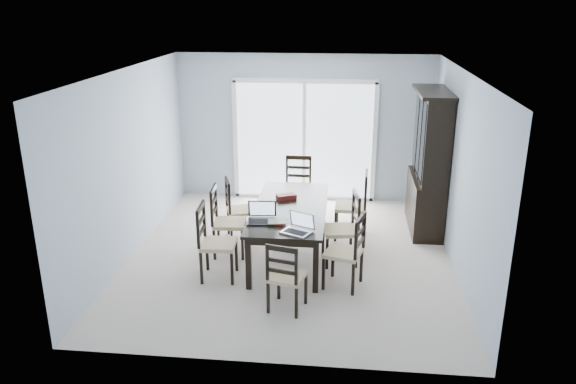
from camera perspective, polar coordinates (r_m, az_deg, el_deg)
name	(u,v)px	position (r m, az deg, el deg)	size (l,w,h in m)	color
floor	(290,256)	(8.06, 0.21, -6.51)	(5.00, 5.00, 0.00)	beige
ceiling	(290,71)	(7.32, 0.24, 12.17)	(5.00, 5.00, 0.00)	white
back_wall	(304,129)	(10.00, 1.67, 6.47)	(4.50, 0.02, 2.60)	#9CACBA
wall_left	(130,164)	(8.12, -15.80, 2.77)	(0.02, 5.00, 2.60)	#9CACBA
wall_right	(460,174)	(7.71, 17.12, 1.77)	(0.02, 5.00, 2.60)	#9CACBA
balcony	(308,183)	(11.32, 2.00, 0.88)	(4.50, 2.00, 0.10)	gray
railing	(311,142)	(12.12, 2.37, 5.05)	(4.50, 0.06, 1.10)	#99999E
dining_table	(290,212)	(7.79, 0.22, -2.04)	(1.00, 2.20, 0.75)	black
china_hutch	(429,164)	(8.91, 14.12, 2.80)	(0.50, 1.38, 2.20)	black
sliding_door	(304,141)	(10.03, 1.65, 5.25)	(2.52, 0.05, 2.18)	silver
chair_left_near	(210,234)	(7.29, -7.89, -4.24)	(0.47, 0.46, 1.16)	black
chair_left_mid	(222,214)	(7.95, -6.70, -2.20)	(0.48, 0.47, 1.16)	black
chair_left_far	(235,203)	(8.46, -5.39, -1.08)	(0.53, 0.52, 1.09)	black
chair_right_near	(351,244)	(7.03, 6.44, -5.25)	(0.54, 0.53, 1.13)	black
chair_right_mid	(347,220)	(7.69, 6.05, -2.88)	(0.52, 0.51, 1.17)	black
chair_right_far	(358,198)	(8.51, 7.08, -0.60)	(0.48, 0.47, 1.20)	black
chair_end_near	(285,270)	(6.47, -0.34, -7.97)	(0.47, 0.47, 1.02)	black
chair_end_far	(298,180)	(9.37, 1.01, 1.25)	(0.44, 0.46, 1.16)	black
laptop_dark	(261,218)	(7.22, -2.71, -2.65)	(0.39, 0.28, 0.25)	black
laptop_silver	(296,229)	(6.89, 0.84, -3.75)	(0.42, 0.37, 0.24)	#BABABC
book_stack	(277,222)	(7.18, -1.17, -3.09)	(0.25, 0.21, 0.04)	maroon
cell_phone	(295,234)	(6.88, 0.72, -4.24)	(0.11, 0.05, 0.01)	black
game_box	(286,197)	(8.06, -0.18, -0.48)	(0.28, 0.14, 0.07)	#531210
hot_tub	(260,160)	(11.25, -2.85, 3.28)	(1.73, 1.57, 0.85)	brown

